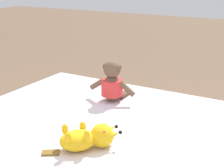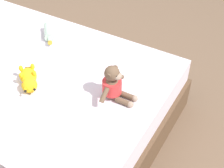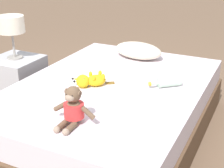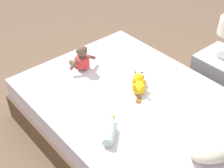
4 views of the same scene
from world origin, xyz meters
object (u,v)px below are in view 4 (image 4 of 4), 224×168
plush_monkey (82,59)px  glass_bottle (110,133)px  plush_yellow_creature (139,84)px  nightstand (219,77)px  bed (136,121)px  pillow (217,142)px

plush_monkey → glass_bottle: (0.34, 0.79, -0.06)m
plush_monkey → plush_yellow_creature: size_ratio=1.06×
nightstand → glass_bottle: bearing=1.7°
bed → nightstand: 1.04m
glass_bottle → pillow: bearing=130.6°
pillow → nightstand: bearing=-149.3°
bed → plush_yellow_creature: size_ratio=7.20×
pillow → glass_bottle: (0.46, -0.54, -0.03)m
plush_yellow_creature → glass_bottle: (0.53, 0.25, -0.01)m
bed → plush_yellow_creature: plush_yellow_creature is taller
pillow → plush_monkey: (0.12, -1.32, 0.02)m
pillow → plush_monkey: 1.33m
pillow → nightstand: size_ratio=1.07×
bed → glass_bottle: 0.51m
pillow → plush_monkey: plush_monkey is taller
plush_monkey → plush_yellow_creature: bearing=109.1°
glass_bottle → plush_monkey: bearing=-113.6°
bed → pillow: (-0.05, 0.68, 0.30)m
bed → glass_bottle: size_ratio=8.67×
pillow → glass_bottle: bearing=-49.4°
nightstand → bed: bearing=-5.4°
pillow → plush_yellow_creature: pillow is taller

